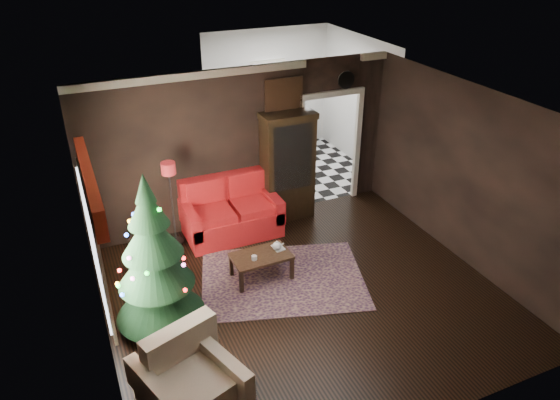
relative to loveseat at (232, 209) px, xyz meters
name	(u,v)px	position (x,y,z in m)	size (l,w,h in m)	color
floor	(305,296)	(0.40, -2.05, -0.50)	(5.50, 5.50, 0.00)	black
ceiling	(310,112)	(0.40, -2.05, 2.30)	(5.50, 5.50, 0.00)	white
wall_back	(243,147)	(0.40, 0.45, 0.90)	(5.50, 5.50, 0.00)	black
wall_front	(423,330)	(0.40, -4.55, 0.90)	(5.50, 5.50, 0.00)	black
wall_left	(93,260)	(-2.35, -2.05, 0.90)	(5.50, 5.50, 0.00)	black
wall_right	(468,177)	(3.15, -2.05, 0.90)	(5.50, 5.50, 0.00)	black
doorway	(329,151)	(2.10, 0.45, 0.55)	(1.10, 0.10, 2.10)	beige
left_window	(94,247)	(-2.31, -1.85, 0.95)	(0.05, 1.60, 1.40)	white
valance	(89,183)	(-2.23, -1.85, 1.77)	(0.12, 2.10, 0.35)	#AA2A16
kitchen_floor	(294,171)	(2.10, 1.95, -0.50)	(3.00, 3.00, 0.00)	silver
kitchen_window	(268,78)	(2.10, 3.40, 1.20)	(0.70, 0.06, 0.70)	white
rug	(283,279)	(0.27, -1.56, -0.49)	(2.45, 1.78, 0.01)	#483941
loveseat	(232,209)	(0.00, 0.00, 0.00)	(1.70, 0.90, 1.00)	#9D1810
curio_cabinet	(288,169)	(1.15, 0.22, 0.45)	(0.90, 0.45, 1.90)	black
floor_lamp	(172,204)	(-1.00, -0.02, 0.33)	(0.24, 0.24, 1.45)	black
christmas_tree	(154,259)	(-1.64, -1.80, 0.55)	(1.18, 1.18, 2.25)	black
armchair	(189,382)	(-1.65, -3.39, -0.04)	(0.94, 0.94, 0.96)	tan
coffee_table	(261,266)	(-0.01, -1.38, -0.29)	(0.88, 0.53, 0.40)	black
teapot	(277,246)	(0.26, -1.35, -0.02)	(0.16, 0.16, 0.15)	silver
cup_a	(254,258)	(-0.15, -1.45, -0.06)	(0.08, 0.08, 0.07)	white
cup_b	(255,258)	(-0.14, -1.45, -0.06)	(0.07, 0.07, 0.06)	white
book	(274,243)	(0.22, -1.31, 0.02)	(0.16, 0.02, 0.22)	tan
wall_clock	(346,80)	(2.35, 0.40, 1.88)	(0.32, 0.32, 0.06)	silver
painting	(284,95)	(1.15, 0.41, 1.75)	(0.62, 0.05, 0.52)	#BB7D4C
kitchen_counter	(272,134)	(2.10, 3.15, -0.05)	(1.80, 0.60, 0.90)	silver
kitchen_table	(287,162)	(1.80, 1.65, -0.12)	(0.70, 0.70, 0.75)	brown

